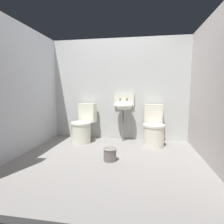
# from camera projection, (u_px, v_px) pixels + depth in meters

# --- Properties ---
(ground_plane) EXTENTS (3.29, 2.80, 0.08)m
(ground_plane) POSITION_uv_depth(u_px,v_px,m) (109.00, 161.00, 2.81)
(ground_plane) COLOR slate
(wall_back) EXTENTS (3.29, 0.10, 2.14)m
(wall_back) POSITION_uv_depth(u_px,v_px,m) (119.00, 90.00, 3.90)
(wall_back) COLOR #B7B9B6
(wall_back) RESTS_ON ground
(wall_left) EXTENTS (0.10, 2.60, 2.14)m
(wall_left) POSITION_uv_depth(u_px,v_px,m) (22.00, 90.00, 3.01)
(wall_left) COLOR #B1B4BB
(wall_left) RESTS_ON ground
(wall_right) EXTENTS (0.10, 2.60, 2.14)m
(wall_right) POSITION_uv_depth(u_px,v_px,m) (214.00, 90.00, 2.53)
(wall_right) COLOR #BCB3B0
(wall_right) RESTS_ON ground
(toilet_left) EXTENTS (0.47, 0.64, 0.78)m
(toilet_left) POSITION_uv_depth(u_px,v_px,m) (83.00, 126.00, 3.71)
(toilet_left) COLOR silver
(toilet_left) RESTS_ON ground
(toilet_right) EXTENTS (0.40, 0.59, 0.78)m
(toilet_right) POSITION_uv_depth(u_px,v_px,m) (154.00, 129.00, 3.48)
(toilet_right) COLOR silver
(toilet_right) RESTS_ON ground
(sink) EXTENTS (0.42, 0.35, 0.99)m
(sink) POSITION_uv_depth(u_px,v_px,m) (123.00, 105.00, 3.71)
(sink) COLOR slate
(sink) RESTS_ON ground
(bucket) EXTENTS (0.21, 0.21, 0.19)m
(bucket) POSITION_uv_depth(u_px,v_px,m) (110.00, 154.00, 2.72)
(bucket) COLOR slate
(bucket) RESTS_ON ground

